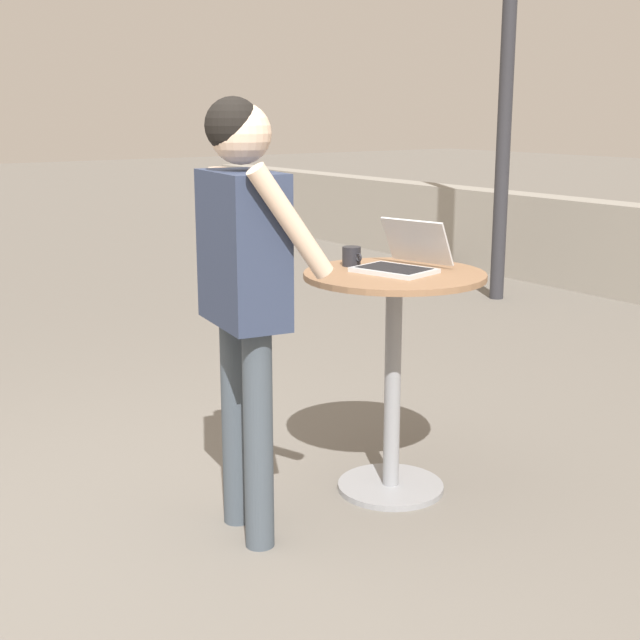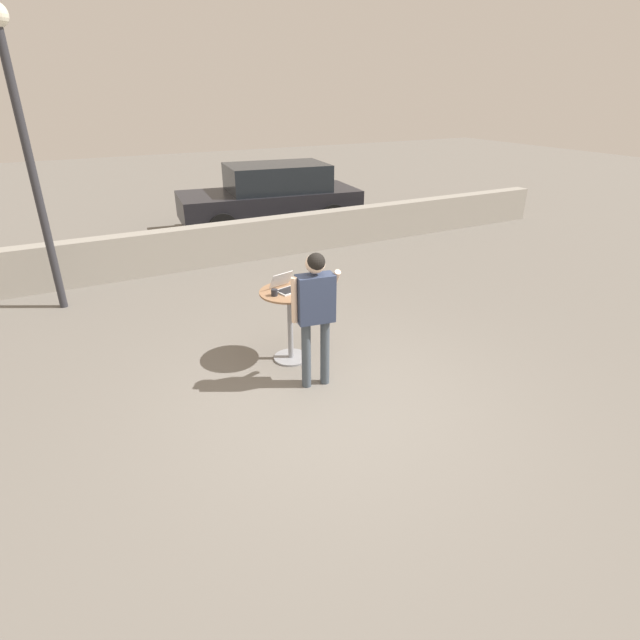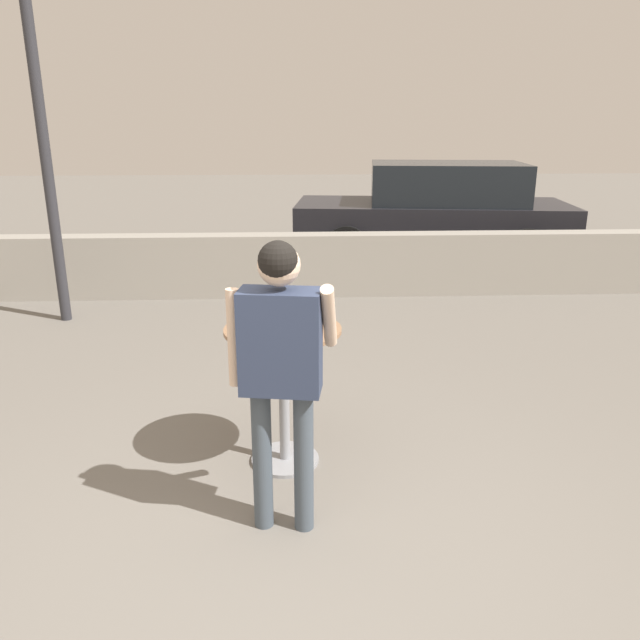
{
  "view_description": "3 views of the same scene",
  "coord_description": "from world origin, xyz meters",
  "px_view_note": "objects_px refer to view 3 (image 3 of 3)",
  "views": [
    {
      "loc": [
        2.8,
        -1.13,
        1.62
      ],
      "look_at": [
        0.22,
        0.68,
        0.87
      ],
      "focal_mm": 50.0,
      "sensor_mm": 36.0,
      "label": 1
    },
    {
      "loc": [
        -2.35,
        -4.12,
        3.27
      ],
      "look_at": [
        0.06,
        0.46,
        0.86
      ],
      "focal_mm": 28.0,
      "sensor_mm": 36.0,
      "label": 2
    },
    {
      "loc": [
        0.07,
        -2.59,
        2.22
      ],
      "look_at": [
        0.23,
        0.63,
        1.19
      ],
      "focal_mm": 35.0,
      "sensor_mm": 36.0,
      "label": 3
    }
  ],
  "objects_px": {
    "standing_person": "(281,353)",
    "street_lamp": "(34,65)",
    "cafe_table": "(284,372)",
    "parked_car_near_street": "(436,211)",
    "laptop": "(280,318)",
    "coffee_mug": "(247,325)"
  },
  "relations": [
    {
      "from": "parked_car_near_street",
      "to": "street_lamp",
      "type": "height_order",
      "value": "street_lamp"
    },
    {
      "from": "coffee_mug",
      "to": "parked_car_near_street",
      "type": "bearing_deg",
      "value": 67.55
    },
    {
      "from": "cafe_table",
      "to": "coffee_mug",
      "type": "distance_m",
      "value": 0.42
    },
    {
      "from": "coffee_mug",
      "to": "parked_car_near_street",
      "type": "xyz_separation_m",
      "value": [
        2.68,
        6.48,
        -0.2
      ]
    },
    {
      "from": "cafe_table",
      "to": "street_lamp",
      "type": "xyz_separation_m",
      "value": [
        -2.58,
        3.32,
        2.12
      ]
    },
    {
      "from": "cafe_table",
      "to": "laptop",
      "type": "distance_m",
      "value": 0.36
    },
    {
      "from": "laptop",
      "to": "street_lamp",
      "type": "height_order",
      "value": "street_lamp"
    },
    {
      "from": "coffee_mug",
      "to": "standing_person",
      "type": "relative_size",
      "value": 0.07
    },
    {
      "from": "laptop",
      "to": "parked_car_near_street",
      "type": "bearing_deg",
      "value": 68.83
    },
    {
      "from": "cafe_table",
      "to": "parked_car_near_street",
      "type": "bearing_deg",
      "value": 69.1
    },
    {
      "from": "standing_person",
      "to": "street_lamp",
      "type": "xyz_separation_m",
      "value": [
        -2.58,
        4.04,
        1.71
      ]
    },
    {
      "from": "coffee_mug",
      "to": "street_lamp",
      "type": "relative_size",
      "value": 0.03
    },
    {
      "from": "standing_person",
      "to": "parked_car_near_street",
      "type": "relative_size",
      "value": 0.36
    },
    {
      "from": "cafe_table",
      "to": "parked_car_near_street",
      "type": "xyz_separation_m",
      "value": [
        2.45,
        6.43,
        0.15
      ]
    },
    {
      "from": "coffee_mug",
      "to": "standing_person",
      "type": "xyz_separation_m",
      "value": [
        0.22,
        -0.66,
        0.06
      ]
    },
    {
      "from": "coffee_mug",
      "to": "standing_person",
      "type": "bearing_deg",
      "value": -71.6
    },
    {
      "from": "street_lamp",
      "to": "laptop",
      "type": "bearing_deg",
      "value": -51.84
    },
    {
      "from": "laptop",
      "to": "parked_car_near_street",
      "type": "xyz_separation_m",
      "value": [
        2.47,
        6.38,
        -0.2
      ]
    },
    {
      "from": "coffee_mug",
      "to": "cafe_table",
      "type": "bearing_deg",
      "value": 13.69
    },
    {
      "from": "laptop",
      "to": "coffee_mug",
      "type": "relative_size",
      "value": 3.56
    },
    {
      "from": "parked_car_near_street",
      "to": "street_lamp",
      "type": "bearing_deg",
      "value": -148.33
    },
    {
      "from": "street_lamp",
      "to": "parked_car_near_street",
      "type": "bearing_deg",
      "value": 31.67
    }
  ]
}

